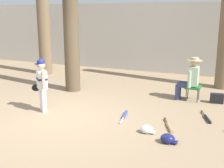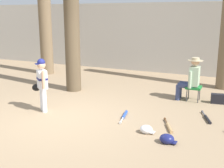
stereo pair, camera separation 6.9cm
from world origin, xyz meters
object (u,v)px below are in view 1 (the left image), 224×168
Objects in this scene: young_ballplayer at (41,82)px; batting_helmet_white at (147,129)px; tree_near_player at (71,20)px; bat_blue_youth at (124,115)px; folding_stool at (193,88)px; bat_wood_tan at (169,126)px; bat_black_composite at (207,118)px; handbag_beside_stool at (217,98)px; batting_helmet_navy at (168,139)px; seated_spectator at (190,78)px; tree_far_left at (43,2)px.

young_ballplayer reaches higher than batting_helmet_white.
batting_helmet_white is (3.14, -2.26, -2.09)m from tree_near_player.
young_ballplayer is at bearing -167.20° from bat_blue_youth.
folding_stool is 0.57× the size of bat_wood_tan.
folding_stool is at bearing 37.54° from young_ballplayer.
folding_stool reaches higher than batting_helmet_white.
bat_black_composite is at bearing 52.12° from batting_helmet_white.
tree_near_player reaches higher than bat_wood_tan.
folding_stool reaches higher than bat_wood_tan.
handbag_beside_stool reaches higher than bat_blue_youth.
folding_stool is 2.28m from bat_wood_tan.
seated_spectator is at bearing 92.70° from batting_helmet_navy.
young_ballplayer is 4.05m from folding_stool.
tree_far_left is 8.62× the size of bat_wood_tan.
tree_far_left is 7.39m from batting_helmet_white.
batting_helmet_white is at bearing -35.76° from tree_near_player.
bat_black_composite is (4.15, -0.97, -2.13)m from tree_near_player.
bat_blue_youth is (2.38, -1.58, -2.13)m from tree_near_player.
tree_near_player is 6.97× the size of bat_wood_tan.
seated_spectator is 0.19× the size of tree_far_left.
bat_blue_youth is (-1.85, -2.03, -0.10)m from handbag_beside_stool.
bat_wood_tan is (5.88, -3.65, -2.74)m from tree_far_left.
folding_stool is 0.34× the size of seated_spectator.
folding_stool reaches higher than batting_helmet_navy.
tree_near_player is at bearing 144.99° from batting_helmet_navy.
folding_stool is 0.29m from seated_spectator.
batting_helmet_navy is (0.50, -0.29, 0.01)m from batting_helmet_white.
bat_blue_youth is at bearing 142.52° from batting_helmet_navy.
young_ballplayer reaches higher than folding_stool.
tree_near_player reaches higher than handbag_beside_stool.
tree_near_player is 4.76m from bat_black_composite.
handbag_beside_stool is at bearing 71.92° from bat_wood_tan.
batting_helmet_white is (2.74, -0.23, -0.67)m from young_ballplayer.
tree_far_left reaches higher than folding_stool.
folding_stool is 0.07× the size of tree_far_left.
folding_stool is (3.60, 0.42, -1.80)m from tree_near_player.
batting_helmet_white is (-0.36, -2.68, -0.57)m from seated_spectator.
tree_near_player is 16.67× the size of batting_helmet_white.
bat_blue_youth is at bearing 12.80° from young_ballplayer.
seated_spectator is 2.33m from bat_wood_tan.
tree_far_left is at bearing 156.91° from bat_black_composite.
seated_spectator is 0.89m from handbag_beside_stool.
bat_wood_tan is (-0.11, -2.25, -0.33)m from folding_stool.
seated_spectator is at bearing 38.39° from young_ballplayer.
bat_wood_tan is at bearing -127.45° from bat_black_composite.
handbag_beside_stool reaches higher than bat_black_composite.
handbag_beside_stool is 7.26m from tree_far_left.
handbag_beside_stool is at bearing 86.62° from bat_black_composite.
folding_stool is at bearing 90.80° from batting_helmet_navy.
young_ballplayer is 5.17m from tree_far_left.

